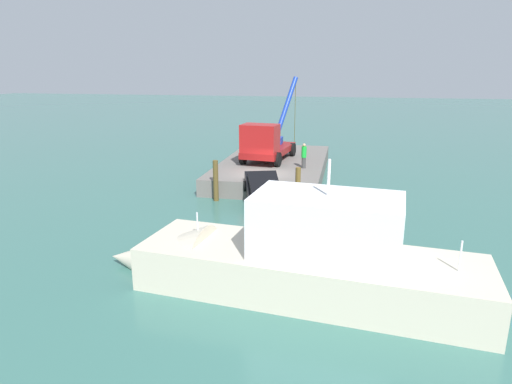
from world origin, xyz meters
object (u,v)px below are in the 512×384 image
Objects in this scene: salvaged_car at (264,194)px; moored_yacht at (265,270)px; crane_truck at (266,143)px; dock_worker at (304,156)px.

moored_yacht is (9.52, 1.81, -0.08)m from salvaged_car.
dock_worker is at bearing 62.44° from crane_truck.
crane_truck reaches higher than dock_worker.
crane_truck is 7.49m from salvaged_car.
crane_truck is 3.28m from dock_worker.
salvaged_car is at bearing -16.21° from dock_worker.
crane_truck is at bearing -170.37° from salvaged_car.
crane_truck is 4.35× the size of dock_worker.
crane_truck is at bearing -117.56° from dock_worker.
moored_yacht reaches higher than salvaged_car.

